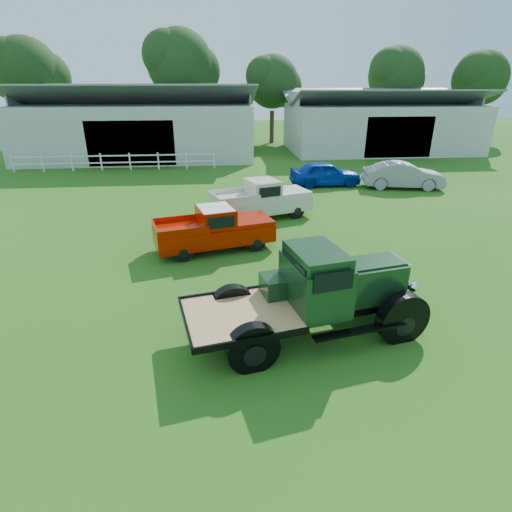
{
  "coord_description": "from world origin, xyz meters",
  "views": [
    {
      "loc": [
        -0.87,
        -9.59,
        5.77
      ],
      "look_at": [
        0.2,
        1.2,
        1.05
      ],
      "focal_mm": 28.0,
      "sensor_mm": 36.0,
      "label": 1
    }
  ],
  "objects_px": {
    "vintage_flatbed": "(310,294)",
    "misc_car_blue": "(325,174)",
    "white_pickup": "(261,200)",
    "red_pickup": "(214,229)",
    "misc_car_grey": "(403,175)"
  },
  "relations": [
    {
      "from": "vintage_flatbed",
      "to": "misc_car_blue",
      "type": "xyz_separation_m",
      "value": [
        4.44,
        15.34,
        -0.41
      ]
    },
    {
      "from": "white_pickup",
      "to": "red_pickup",
      "type": "bearing_deg",
      "value": -138.43
    },
    {
      "from": "vintage_flatbed",
      "to": "misc_car_grey",
      "type": "relative_size",
      "value": 1.25
    },
    {
      "from": "vintage_flatbed",
      "to": "misc_car_grey",
      "type": "xyz_separation_m",
      "value": [
        8.83,
        14.23,
        -0.38
      ]
    },
    {
      "from": "misc_car_grey",
      "to": "red_pickup",
      "type": "bearing_deg",
      "value": 138.81
    },
    {
      "from": "white_pickup",
      "to": "misc_car_grey",
      "type": "xyz_separation_m",
      "value": [
        8.98,
        4.81,
        -0.11
      ]
    },
    {
      "from": "vintage_flatbed",
      "to": "red_pickup",
      "type": "height_order",
      "value": "vintage_flatbed"
    },
    {
      "from": "vintage_flatbed",
      "to": "misc_car_blue",
      "type": "relative_size",
      "value": 1.34
    },
    {
      "from": "vintage_flatbed",
      "to": "misc_car_grey",
      "type": "bearing_deg",
      "value": 46.68
    },
    {
      "from": "red_pickup",
      "to": "misc_car_grey",
      "type": "height_order",
      "value": "red_pickup"
    },
    {
      "from": "red_pickup",
      "to": "white_pickup",
      "type": "bearing_deg",
      "value": 44.74
    },
    {
      "from": "vintage_flatbed",
      "to": "misc_car_grey",
      "type": "height_order",
      "value": "vintage_flatbed"
    },
    {
      "from": "white_pickup",
      "to": "misc_car_grey",
      "type": "height_order",
      "value": "white_pickup"
    },
    {
      "from": "white_pickup",
      "to": "misc_car_blue",
      "type": "relative_size",
      "value": 1.1
    },
    {
      "from": "misc_car_blue",
      "to": "misc_car_grey",
      "type": "bearing_deg",
      "value": -105.26
    }
  ]
}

